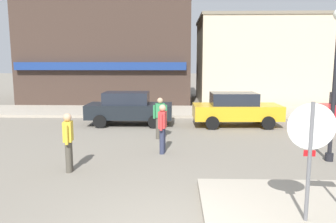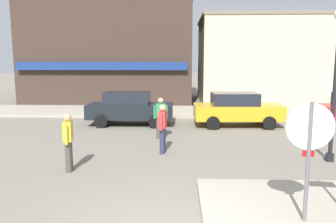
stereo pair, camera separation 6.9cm
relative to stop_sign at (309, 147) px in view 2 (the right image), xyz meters
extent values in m
cube|color=#A89E8C|center=(-2.45, 13.52, -1.44)|extent=(80.00, 4.00, 0.15)
cylinder|color=slate|center=(0.00, -0.01, -0.37)|extent=(0.07, 0.07, 2.30)
cylinder|color=red|center=(0.00, 0.01, 0.35)|extent=(0.76, 0.09, 0.76)
cylinder|color=white|center=(0.00, 0.00, 0.35)|extent=(0.82, 0.09, 0.82)
cube|color=red|center=(0.00, 0.01, -0.13)|extent=(0.20, 0.03, 0.11)
cylinder|color=black|center=(2.29, 4.11, 0.58)|extent=(0.12, 0.12, 4.20)
cylinder|color=black|center=(2.29, 4.11, -1.40)|extent=(0.24, 0.24, 0.24)
cube|color=black|center=(-4.58, 9.71, -0.85)|extent=(4.00, 1.71, 0.66)
cube|color=#1E232D|center=(-4.73, 9.71, -0.24)|extent=(2.08, 1.40, 0.56)
cylinder|color=black|center=(-3.34, 10.57, -1.22)|extent=(0.60, 0.18, 0.60)
cylinder|color=black|center=(-3.34, 8.87, -1.22)|extent=(0.60, 0.18, 0.60)
cylinder|color=black|center=(-5.82, 10.56, -1.22)|extent=(0.60, 0.18, 0.60)
cylinder|color=black|center=(-5.82, 8.86, -1.22)|extent=(0.60, 0.18, 0.60)
cube|color=gold|center=(0.45, 9.54, -0.85)|extent=(4.05, 1.82, 0.66)
cube|color=#1E232D|center=(0.30, 9.54, -0.24)|extent=(2.12, 1.46, 0.56)
cylinder|color=black|center=(1.66, 10.43, -1.22)|extent=(0.61, 0.20, 0.60)
cylinder|color=black|center=(1.71, 8.73, -1.22)|extent=(0.61, 0.20, 0.60)
cylinder|color=black|center=(-0.82, 10.35, -1.22)|extent=(0.61, 0.20, 0.60)
cylinder|color=black|center=(-0.77, 8.65, -1.22)|extent=(0.61, 0.20, 0.60)
cylinder|color=black|center=(4.90, 10.31, -1.22)|extent=(0.61, 0.22, 0.60)
cylinder|color=#4C473D|center=(-2.89, 6.85, -1.09)|extent=(0.16, 0.16, 0.85)
cylinder|color=#4C473D|center=(-3.07, 6.82, -1.09)|extent=(0.16, 0.16, 0.85)
cube|color=#338C51|center=(-2.98, 6.84, -0.40)|extent=(0.39, 0.28, 0.54)
sphere|color=tan|center=(-2.98, 6.84, -0.02)|extent=(0.22, 0.22, 0.22)
cylinder|color=#338C51|center=(-2.75, 6.88, -0.45)|extent=(0.10, 0.10, 0.52)
cylinder|color=#338C51|center=(-3.20, 6.80, -0.45)|extent=(0.10, 0.10, 0.52)
cylinder|color=#4C473D|center=(-5.27, 3.03, -1.09)|extent=(0.16, 0.16, 0.85)
cylinder|color=#4C473D|center=(-5.25, 2.85, -1.09)|extent=(0.16, 0.16, 0.85)
cube|color=gold|center=(-5.26, 2.94, -0.40)|extent=(0.26, 0.39, 0.54)
sphere|color=tan|center=(-5.26, 2.94, -0.02)|extent=(0.22, 0.22, 0.22)
cylinder|color=gold|center=(-5.29, 3.17, -0.45)|extent=(0.10, 0.10, 0.52)
cylinder|color=gold|center=(-5.23, 2.71, -0.45)|extent=(0.10, 0.10, 0.52)
cylinder|color=#2D334C|center=(-2.78, 4.90, -1.09)|extent=(0.16, 0.16, 0.85)
cylinder|color=#2D334C|center=(-2.81, 4.72, -1.09)|extent=(0.16, 0.16, 0.85)
cube|color=#D13838|center=(-2.80, 4.81, -0.40)|extent=(0.28, 0.39, 0.54)
sphere|color=tan|center=(-2.80, 4.81, -0.02)|extent=(0.22, 0.22, 0.22)
cylinder|color=#D13838|center=(-2.76, 5.04, -0.45)|extent=(0.10, 0.10, 0.52)
cylinder|color=#D13838|center=(-2.83, 4.58, -0.45)|extent=(0.10, 0.10, 0.52)
cube|color=#3D2D26|center=(-7.26, 20.21, 2.21)|extent=(11.60, 9.37, 7.45)
cube|color=navy|center=(-7.26, 15.37, 1.18)|extent=(11.02, 0.40, 0.50)
cube|color=black|center=(-7.26, 20.21, 6.05)|extent=(11.95, 9.65, 0.24)
cube|color=beige|center=(3.65, 19.35, 1.46)|extent=(8.66, 6.80, 5.96)
cube|color=gray|center=(3.65, 19.35, 4.55)|extent=(8.83, 6.94, 0.20)
camera|label=1|loc=(-2.32, -5.61, 1.46)|focal=35.00mm
camera|label=2|loc=(-2.25, -5.61, 1.46)|focal=35.00mm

